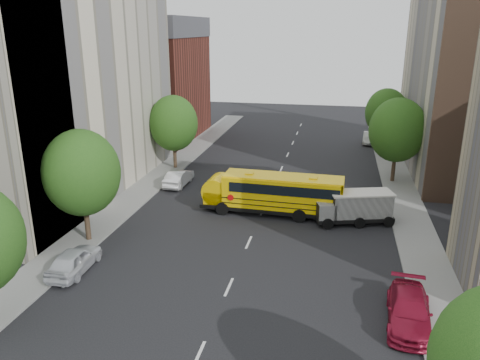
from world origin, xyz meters
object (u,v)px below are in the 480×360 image
(street_tree_5, at_px, (386,112))
(parked_car_3, at_px, (409,310))
(school_bus, at_px, (273,192))
(street_tree_2, at_px, (173,123))
(safari_truck, at_px, (355,207))
(street_tree_1, at_px, (82,173))
(parked_car_0, at_px, (74,260))
(street_tree_4, at_px, (397,130))
(parked_car_5, at_px, (369,138))
(parked_car_1, at_px, (179,178))

(street_tree_5, bearing_deg, parked_car_3, -92.26)
(street_tree_5, height_order, school_bus, street_tree_5)
(street_tree_2, xyz_separation_m, safari_truck, (18.16, -10.98, -3.52))
(street_tree_1, distance_m, school_bus, 14.43)
(school_bus, distance_m, safari_truck, 6.38)
(school_bus, bearing_deg, street_tree_1, -145.21)
(street_tree_1, relative_size, safari_truck, 1.29)
(parked_car_0, distance_m, parked_car_3, 19.25)
(street_tree_5, bearing_deg, street_tree_2, -151.39)
(street_tree_5, bearing_deg, safari_truck, -99.48)
(street_tree_4, xyz_separation_m, parked_car_3, (-1.40, -23.48, -4.33))
(parked_car_3, bearing_deg, street_tree_1, 169.72)
(street_tree_2, bearing_deg, parked_car_0, -86.39)
(street_tree_2, bearing_deg, safari_truck, -31.16)
(street_tree_5, xyz_separation_m, parked_car_5, (-1.40, 3.87, -4.00))
(parked_car_1, height_order, parked_car_5, parked_car_1)
(parked_car_1, bearing_deg, street_tree_4, -164.18)
(safari_truck, distance_m, parked_car_5, 26.97)
(street_tree_1, xyz_separation_m, street_tree_2, (0.00, 18.00, -0.12))
(school_bus, distance_m, parked_car_0, 15.79)
(street_tree_1, xyz_separation_m, parked_car_0, (1.40, -4.16, -4.19))
(street_tree_4, bearing_deg, parked_car_5, 95.04)
(street_tree_4, xyz_separation_m, parked_car_0, (-20.60, -22.16, -4.31))
(safari_truck, distance_m, parked_car_1, 16.98)
(parked_car_3, bearing_deg, school_bus, 128.38)
(safari_truck, height_order, parked_car_5, safari_truck)
(safari_truck, bearing_deg, street_tree_2, 132.05)
(parked_car_5, bearing_deg, parked_car_3, -84.80)
(street_tree_1, height_order, safari_truck, street_tree_1)
(street_tree_5, relative_size, parked_car_3, 1.46)
(street_tree_5, xyz_separation_m, parked_car_1, (-19.80, -17.23, -3.96))
(school_bus, height_order, parked_car_1, school_bus)
(parked_car_1, bearing_deg, school_bus, 152.97)
(street_tree_5, bearing_deg, parked_car_1, -138.97)
(street_tree_2, xyz_separation_m, parked_car_5, (20.60, 15.87, -4.12))
(street_tree_4, xyz_separation_m, school_bus, (-10.17, -10.37, -3.25))
(street_tree_2, bearing_deg, street_tree_4, 0.00)
(street_tree_4, distance_m, parked_car_0, 30.56)
(street_tree_1, xyz_separation_m, school_bus, (11.83, 7.63, -3.12))
(street_tree_4, height_order, parked_car_0, street_tree_4)
(street_tree_1, relative_size, parked_car_1, 1.75)
(safari_truck, relative_size, parked_car_3, 1.19)
(parked_car_0, height_order, parked_car_3, parked_car_0)
(street_tree_4, xyz_separation_m, safari_truck, (-3.84, -10.98, -3.76))
(street_tree_2, height_order, safari_truck, street_tree_2)
(street_tree_2, distance_m, parked_car_3, 31.50)
(parked_car_3, bearing_deg, street_tree_5, 92.37)
(school_bus, height_order, parked_car_0, school_bus)
(street_tree_4, height_order, parked_car_5, street_tree_4)
(school_bus, xyz_separation_m, safari_truck, (6.33, -0.62, -0.51))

